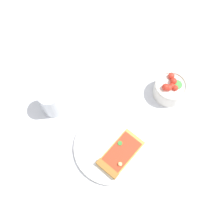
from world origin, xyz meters
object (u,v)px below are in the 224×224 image
salad_bowl (170,89)px  soda_glass (52,102)px  plate (112,147)px  pizza_slice_main (118,156)px

salad_bowl → soda_glass: soda_glass is taller
plate → salad_bowl: 0.28m
plate → pizza_slice_main: size_ratio=1.48×
plate → salad_bowl: bearing=8.6°
pizza_slice_main → soda_glass: soda_glass is taller
plate → salad_bowl: salad_bowl is taller
salad_bowl → soda_glass: (-0.35, 0.19, 0.02)m
soda_glass → pizza_slice_main: bearing=-75.2°
pizza_slice_main → salad_bowl: 0.29m
plate → salad_bowl: size_ratio=2.22×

